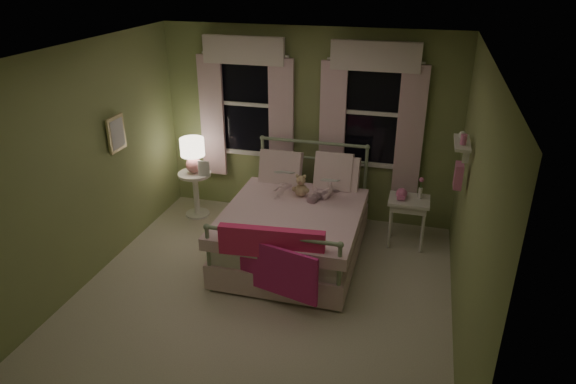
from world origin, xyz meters
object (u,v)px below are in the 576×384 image
(bed, at_px, (296,227))
(child_left, at_px, (283,172))
(teddy_bear, at_px, (301,187))
(nightstand_right, at_px, (409,206))
(child_right, at_px, (326,175))
(table_lamp, at_px, (193,152))
(nightstand_left, at_px, (196,188))

(bed, height_order, child_left, child_left)
(teddy_bear, height_order, nightstand_right, teddy_bear)
(child_right, bearing_deg, bed, 82.75)
(child_left, relative_size, table_lamp, 1.35)
(table_lamp, xyz_separation_m, nightstand_right, (2.93, -0.08, -0.40))
(table_lamp, bearing_deg, nightstand_right, -1.61)
(child_left, bearing_deg, bed, 125.08)
(nightstand_left, bearing_deg, bed, -22.59)
(teddy_bear, distance_m, nightstand_right, 1.37)
(bed, relative_size, child_right, 2.86)
(table_lamp, bearing_deg, nightstand_left, 180.00)
(child_right, xyz_separation_m, nightstand_right, (1.03, 0.16, -0.37))
(child_left, distance_m, nightstand_right, 1.63)
(teddy_bear, relative_size, nightstand_left, 0.46)
(nightstand_right, bearing_deg, child_right, -171.02)
(child_right, xyz_separation_m, table_lamp, (-1.90, 0.24, 0.03))
(nightstand_left, bearing_deg, child_left, -10.33)
(bed, distance_m, child_left, 0.74)
(child_left, distance_m, table_lamp, 1.37)
(child_right, height_order, nightstand_right, child_right)
(child_right, bearing_deg, child_left, 25.14)
(nightstand_left, bearing_deg, teddy_bear, -13.95)
(child_left, height_order, teddy_bear, child_left)
(child_left, xyz_separation_m, child_right, (0.56, 0.00, 0.02))
(bed, bearing_deg, nightstand_left, 157.41)
(child_right, distance_m, table_lamp, 1.92)
(bed, relative_size, child_left, 3.07)
(bed, relative_size, nightstand_left, 3.13)
(child_left, xyz_separation_m, teddy_bear, (0.28, -0.16, -0.11))
(nightstand_left, bearing_deg, nightstand_right, -1.61)
(bed, bearing_deg, teddy_bear, 91.15)
(child_left, distance_m, nightstand_left, 1.45)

